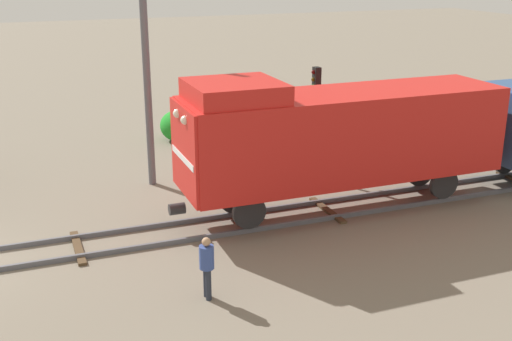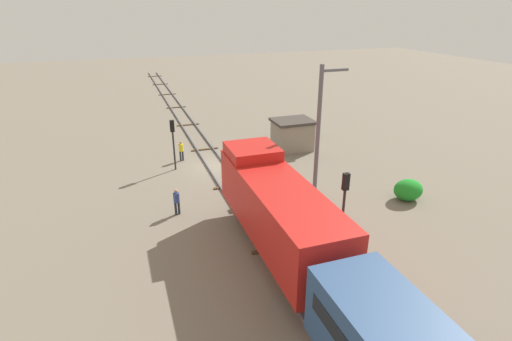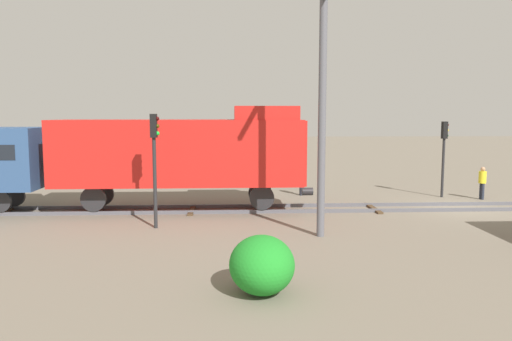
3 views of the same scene
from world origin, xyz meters
The scene contains 5 objects.
locomotive centered at (0.00, 12.92, 2.77)m, with size 2.90×11.60×4.60m.
traffic_signal_mid centered at (-3.40, 13.74, 3.06)m, with size 0.32×0.34×4.42m.
worker_by_signal centered at (4.20, 7.00, 1.00)m, with size 0.38×0.38×1.70m.
catenary_mast centered at (-5.06, 7.58, 4.67)m, with size 1.94×0.28×8.84m.
bush_near centered at (-10.68, 10.06, 0.72)m, with size 1.98×1.62×1.44m, color #1F8A26.
Camera 1 is at (18.34, 2.89, 8.37)m, focal length 45.00 mm.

